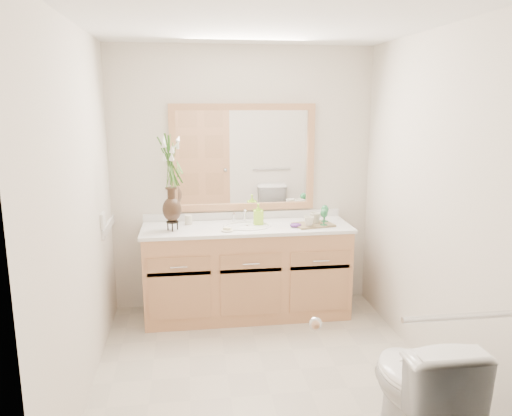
{
  "coord_description": "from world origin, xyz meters",
  "views": [
    {
      "loc": [
        -0.51,
        -3.23,
        1.91
      ],
      "look_at": [
        0.03,
        0.65,
        1.07
      ],
      "focal_mm": 35.0,
      "sensor_mm": 36.0,
      "label": 1
    }
  ],
  "objects": [
    {
      "name": "mirror",
      "position": [
        0.0,
        1.28,
        1.41
      ],
      "size": [
        1.32,
        0.04,
        0.97
      ],
      "color": "white",
      "rests_on": "wall_back"
    },
    {
      "name": "door",
      "position": [
        -0.3,
        -1.29,
        1.0
      ],
      "size": [
        0.8,
        0.03,
        2.0
      ],
      "primitive_type": "cube",
      "color": "#AF7F55",
      "rests_on": "floor"
    },
    {
      "name": "purple_dish",
      "position": [
        0.42,
        0.91,
        0.85
      ],
      "size": [
        0.12,
        0.1,
        0.04
      ],
      "primitive_type": "ellipsoid",
      "rotation": [
        0.0,
        0.0,
        -0.19
      ],
      "color": "#522775",
      "rests_on": "counter"
    },
    {
      "name": "ceiling",
      "position": [
        0.0,
        0.0,
        2.4
      ],
      "size": [
        2.4,
        2.6,
        0.02
      ],
      "primitive_type": "cube",
      "color": "white",
      "rests_on": "wall_back"
    },
    {
      "name": "wall_right",
      "position": [
        1.2,
        0.0,
        1.2
      ],
      "size": [
        0.02,
        2.6,
        2.4
      ],
      "primitive_type": "cube",
      "color": "beige",
      "rests_on": "floor"
    },
    {
      "name": "wall_back",
      "position": [
        0.0,
        1.3,
        1.2
      ],
      "size": [
        2.4,
        0.02,
        2.4
      ],
      "primitive_type": "cube",
      "color": "beige",
      "rests_on": "floor"
    },
    {
      "name": "tray",
      "position": [
        0.59,
        0.95,
        0.84
      ],
      "size": [
        0.37,
        0.28,
        0.02
      ],
      "primitive_type": "cube",
      "rotation": [
        0.0,
        0.0,
        0.2
      ],
      "color": "brown",
      "rests_on": "counter"
    },
    {
      "name": "soap_dish",
      "position": [
        -0.19,
        0.85,
        0.84
      ],
      "size": [
        0.1,
        0.1,
        0.03
      ],
      "color": "beige",
      "rests_on": "counter"
    },
    {
      "name": "wall_left",
      "position": [
        -1.2,
        0.0,
        1.2
      ],
      "size": [
        0.02,
        2.6,
        2.4
      ],
      "primitive_type": "cube",
      "color": "beige",
      "rests_on": "floor"
    },
    {
      "name": "mug_right",
      "position": [
        0.61,
        0.97,
        0.9
      ],
      "size": [
        0.11,
        0.1,
        0.1
      ],
      "primitive_type": "imported",
      "rotation": [
        0.0,
        0.0,
        0.04
      ],
      "color": "beige",
      "rests_on": "tray"
    },
    {
      "name": "tumbler",
      "position": [
        -0.51,
        1.14,
        0.87
      ],
      "size": [
        0.07,
        0.07,
        0.09
      ],
      "primitive_type": "cylinder",
      "color": "beige",
      "rests_on": "counter"
    },
    {
      "name": "goblet_front",
      "position": [
        0.66,
        0.89,
        0.94
      ],
      "size": [
        0.06,
        0.06,
        0.15
      ],
      "color": "#256F3D",
      "rests_on": "tray"
    },
    {
      "name": "grab_bar",
      "position": [
        0.7,
        -1.27,
        0.95
      ],
      "size": [
        0.55,
        0.03,
        0.03
      ],
      "primitive_type": "cylinder",
      "rotation": [
        0.0,
        1.57,
        0.0
      ],
      "color": "silver",
      "rests_on": "wall_front"
    },
    {
      "name": "switch_plate",
      "position": [
        -1.19,
        0.76,
        0.98
      ],
      "size": [
        0.02,
        0.12,
        0.12
      ],
      "primitive_type": "cube",
      "color": "white",
      "rests_on": "wall_left"
    },
    {
      "name": "floor",
      "position": [
        0.0,
        0.0,
        0.0
      ],
      "size": [
        2.6,
        2.6,
        0.0
      ],
      "primitive_type": "plane",
      "color": "#BAB09E",
      "rests_on": "ground"
    },
    {
      "name": "wall_front",
      "position": [
        0.0,
        -1.3,
        1.2
      ],
      "size": [
        2.4,
        0.02,
        2.4
      ],
      "primitive_type": "cube",
      "color": "beige",
      "rests_on": "floor"
    },
    {
      "name": "counter",
      "position": [
        0.0,
        1.01,
        0.82
      ],
      "size": [
        1.84,
        0.57,
        0.03
      ],
      "primitive_type": "cube",
      "color": "white",
      "rests_on": "vanity"
    },
    {
      "name": "goblet_back",
      "position": [
        0.71,
        1.01,
        0.95
      ],
      "size": [
        0.07,
        0.07,
        0.15
      ],
      "color": "#256F3D",
      "rests_on": "tray"
    },
    {
      "name": "sink",
      "position": [
        0.0,
        1.0,
        0.78
      ],
      "size": [
        0.38,
        0.34,
        0.23
      ],
      "color": "white",
      "rests_on": "counter"
    },
    {
      "name": "soap_bottle",
      "position": [
        0.11,
        1.07,
        0.92
      ],
      "size": [
        0.08,
        0.08,
        0.17
      ],
      "primitive_type": "imported",
      "rotation": [
        0.0,
        0.0,
        -0.03
      ],
      "color": "#A4E836",
      "rests_on": "counter"
    },
    {
      "name": "flower_vase",
      "position": [
        -0.65,
        0.95,
        1.35
      ],
      "size": [
        0.19,
        0.19,
        0.77
      ],
      "rotation": [
        0.0,
        0.0,
        0.41
      ],
      "color": "black",
      "rests_on": "counter"
    },
    {
      "name": "vanity",
      "position": [
        0.0,
        1.01,
        0.4
      ],
      "size": [
        1.8,
        0.55,
        0.8
      ],
      "color": "#AF7F55",
      "rests_on": "floor"
    },
    {
      "name": "toilet",
      "position": [
        0.7,
        -0.92,
        0.37
      ],
      "size": [
        0.42,
        0.75,
        0.74
      ],
      "primitive_type": "imported",
      "rotation": [
        0.0,
        0.0,
        3.14
      ],
      "color": "white",
      "rests_on": "floor"
    },
    {
      "name": "mug_left",
      "position": [
        0.53,
        0.88,
        0.89
      ],
      "size": [
        0.11,
        0.11,
        0.09
      ],
      "primitive_type": "imported",
      "rotation": [
        0.0,
        0.0,
        -0.37
      ],
      "color": "beige",
      "rests_on": "tray"
    }
  ]
}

